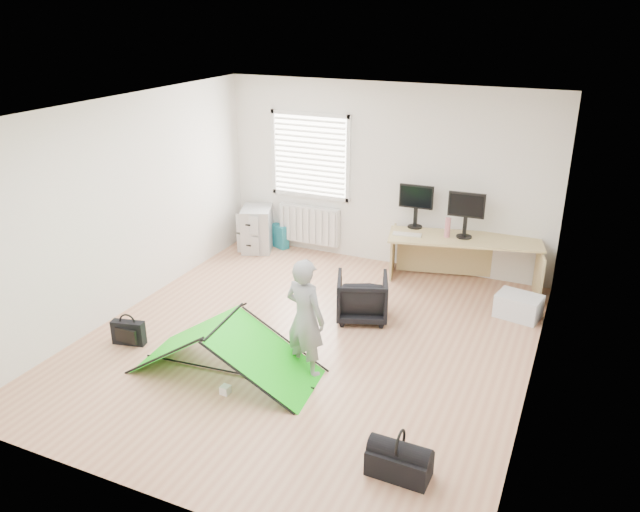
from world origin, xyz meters
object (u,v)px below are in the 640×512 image
at_px(duffel_bag, 399,463).
at_px(storage_crate, 519,306).
at_px(kite, 226,347).
at_px(person, 305,318).
at_px(filing_cabinet, 257,229).
at_px(monitor_left, 416,212).
at_px(desk, 463,262).
at_px(thermos, 448,228).
at_px(laptop_bag, 129,333).
at_px(monitor_right, 465,221).
at_px(office_chair, 362,297).

bearing_deg(duffel_bag, storage_crate, 82.67).
bearing_deg(kite, person, 18.42).
bearing_deg(storage_crate, duffel_bag, -98.69).
distance_m(filing_cabinet, monitor_left, 2.62).
xyz_separation_m(desk, kite, (-1.81, -3.30, -0.04)).
bearing_deg(thermos, laptop_bag, -132.83).
xyz_separation_m(kite, storage_crate, (2.69, 2.62, -0.16)).
bearing_deg(storage_crate, monitor_right, 141.78).
bearing_deg(thermos, kite, -115.91).
bearing_deg(office_chair, duffel_bag, 96.46).
bearing_deg(kite, desk, 56.10).
relative_size(desk, filing_cabinet, 2.96).
xyz_separation_m(office_chair, kite, (-0.88, -1.78, 0.02)).
bearing_deg(filing_cabinet, office_chair, -54.54).
xyz_separation_m(filing_cabinet, office_chair, (2.38, -1.55, -0.06)).
distance_m(desk, thermos, 0.55).
height_order(kite, duffel_bag, kite).
relative_size(filing_cabinet, storage_crate, 1.31).
bearing_deg(person, thermos, -90.68).
distance_m(desk, monitor_right, 0.59).
height_order(monitor_right, duffel_bag, monitor_right).
distance_m(kite, storage_crate, 3.76).
relative_size(filing_cabinet, kite, 0.35).
relative_size(laptop_bag, duffel_bag, 0.73).
distance_m(thermos, office_chair, 1.71).
xyz_separation_m(filing_cabinet, kite, (1.50, -3.33, -0.04)).
relative_size(desk, monitor_right, 4.19).
bearing_deg(kite, filing_cabinet, 109.00).
distance_m(filing_cabinet, thermos, 3.11).
distance_m(desk, filing_cabinet, 3.31).
height_order(laptop_bag, duffel_bag, laptop_bag).
relative_size(monitor_right, thermos, 1.80).
bearing_deg(desk, monitor_right, 118.42).
height_order(filing_cabinet, monitor_right, monitor_right).
distance_m(monitor_left, office_chair, 1.80).
relative_size(filing_cabinet, monitor_left, 1.44).
bearing_deg(duffel_bag, desk, 96.40).
relative_size(desk, person, 1.56).
xyz_separation_m(monitor_right, office_chair, (-0.91, -1.54, -0.65)).
xyz_separation_m(monitor_right, storage_crate, (0.89, -0.70, -0.79)).
bearing_deg(monitor_left, desk, -13.27).
distance_m(laptop_bag, duffel_bag, 3.64).
xyz_separation_m(filing_cabinet, storage_crate, (4.18, -0.71, -0.20)).
bearing_deg(person, monitor_left, -80.46).
height_order(filing_cabinet, laptop_bag, filing_cabinet).
relative_size(monitor_right, duffel_bag, 0.93).
xyz_separation_m(monitor_right, person, (-1.01, -2.98, -0.28)).
xyz_separation_m(person, laptop_bag, (-2.15, -0.28, -0.52)).
height_order(monitor_left, monitor_right, monitor_right).
bearing_deg(filing_cabinet, thermos, -23.08).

